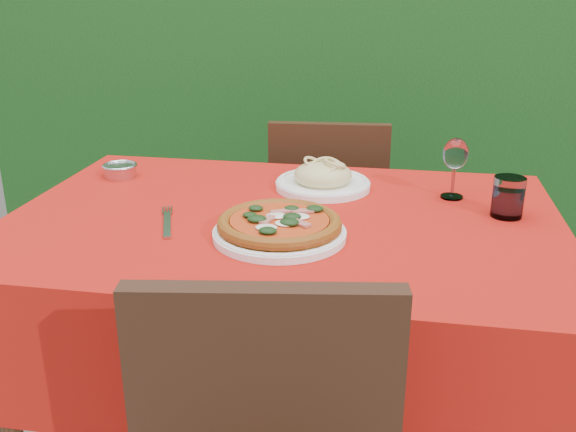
% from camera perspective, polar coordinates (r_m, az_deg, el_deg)
% --- Properties ---
extents(hedge, '(3.20, 0.55, 1.78)m').
position_cam_1_polar(hedge, '(2.94, 5.24, 13.67)').
color(hedge, black).
rests_on(hedge, ground).
extents(dining_table, '(1.26, 0.86, 0.75)m').
position_cam_1_polar(dining_table, '(1.53, -0.41, -5.32)').
color(dining_table, '#402714').
rests_on(dining_table, ground).
extents(chair_far, '(0.41, 0.41, 0.84)m').
position_cam_1_polar(chair_far, '(2.19, 3.58, -0.45)').
color(chair_far, black).
rests_on(chair_far, ground).
extents(pizza_plate, '(0.28, 0.28, 0.05)m').
position_cam_1_polar(pizza_plate, '(1.34, -0.76, -0.95)').
color(pizza_plate, white).
rests_on(pizza_plate, dining_table).
extents(pasta_plate, '(0.24, 0.24, 0.07)m').
position_cam_1_polar(pasta_plate, '(1.66, 3.12, 3.30)').
color(pasta_plate, white).
rests_on(pasta_plate, dining_table).
extents(water_glass, '(0.07, 0.07, 0.09)m').
position_cam_1_polar(water_glass, '(1.54, 18.96, 1.44)').
color(water_glass, silver).
rests_on(water_glass, dining_table).
extents(wine_glass, '(0.06, 0.06, 0.15)m').
position_cam_1_polar(wine_glass, '(1.61, 14.66, 5.14)').
color(wine_glass, silver).
rests_on(wine_glass, dining_table).
extents(fork, '(0.10, 0.21, 0.01)m').
position_cam_1_polar(fork, '(1.44, -10.70, -0.77)').
color(fork, '#B1B1B8').
rests_on(fork, dining_table).
extents(steel_ramekin, '(0.09, 0.09, 0.03)m').
position_cam_1_polar(steel_ramekin, '(1.82, -14.68, 3.89)').
color(steel_ramekin, silver).
rests_on(steel_ramekin, dining_table).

